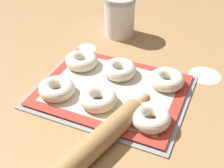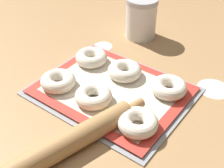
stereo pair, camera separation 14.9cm
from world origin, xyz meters
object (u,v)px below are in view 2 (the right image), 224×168
Objects in this scene: bagel_front_right at (138,123)px; rolling_pin at (67,143)px; bagel_back_right at (169,87)px; flour_canister at (141,18)px; bagel_back_center at (125,71)px; bagel_back_left at (91,57)px; bagel_front_center at (95,97)px; baking_tray at (112,91)px; bagel_front_left at (58,81)px.

rolling_pin reaches higher than bagel_front_right.
bagel_front_right is 1.00× the size of bagel_back_right.
flour_canister is at bearing 105.97° from rolling_pin.
bagel_back_center is 1.00× the size of bagel_back_right.
bagel_back_center is at bearing 1.17° from bagel_back_left.
bagel_back_right is 0.31m from rolling_pin.
flour_canister is (-0.10, 0.38, 0.04)m from bagel_front_center.
bagel_back_right is (0.13, 0.01, 0.00)m from bagel_back_center.
rolling_pin is (0.15, -0.53, -0.04)m from flour_canister.
bagel_front_left is at bearing -148.63° from baking_tray.
bagel_back_right is (-0.01, 0.16, 0.00)m from bagel_front_right.
bagel_back_center is at bearing -66.95° from flour_canister.
baking_tray is at bearing 86.48° from bagel_front_center.
bagel_front_left is 0.19m from bagel_back_center.
bagel_back_left is at bearing 132.12° from bagel_front_center.
bagel_front_left reaches higher than baking_tray.
rolling_pin reaches higher than bagel_back_right.
baking_tray is 4.22× the size of bagel_front_left.
flour_canister is at bearing 105.21° from bagel_front_center.
bagel_front_center is 0.22× the size of rolling_pin.
bagel_front_center is 0.16m from rolling_pin.
rolling_pin is (0.05, -0.22, 0.02)m from baking_tray.
bagel_back_right is at bearing 31.14° from baking_tray.
rolling_pin is (0.17, -0.29, -0.00)m from bagel_back_left.
baking_tray is 4.22× the size of bagel_front_center.
bagel_back_left is at bearing -177.83° from bagel_back_right.
bagel_back_left is at bearing 120.78° from rolling_pin.
bagel_back_center is (0.12, 0.15, 0.00)m from bagel_front_left.
bagel_front_left is at bearing -129.26° from bagel_back_center.
bagel_back_right is at bearing -44.66° from flour_canister.
baking_tray is 0.94× the size of rolling_pin.
bagel_front_center is 1.00× the size of bagel_front_right.
flour_canister is (-0.11, 0.31, 0.07)m from baking_tray.
bagel_front_right reaches higher than baking_tray.
bagel_front_right is (0.13, -0.08, 0.02)m from baking_tray.
bagel_front_left is 0.39m from flour_canister.
rolling_pin is (-0.09, -0.14, -0.00)m from bagel_front_right.
bagel_front_right is 0.30m from bagel_back_left.
bagel_front_left is at bearing 178.88° from bagel_front_right.
bagel_back_left is (-0.13, 0.07, 0.02)m from baking_tray.
flour_canister is (-0.24, 0.23, 0.04)m from bagel_back_right.
rolling_pin reaches higher than bagel_back_center.
bagel_front_right and bagel_back_right have the same top height.
bagel_back_right is 0.68× the size of flour_canister.
bagel_front_left is at bearing -176.46° from bagel_front_center.
bagel_front_center and bagel_back_left have the same top height.
rolling_pin is (0.17, -0.15, -0.00)m from bagel_front_left.
bagel_front_right is at bearing -87.89° from bagel_back_right.
bagel_back_left is 1.00× the size of bagel_back_center.
bagel_front_right is at bearing -47.40° from bagel_back_center.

